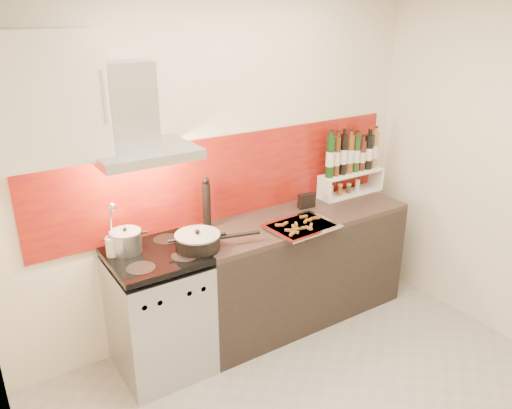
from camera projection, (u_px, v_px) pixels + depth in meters
back_wall at (223, 167)px, 3.72m from camera, size 3.40×0.02×2.60m
left_wall at (0, 344)px, 1.77m from camera, size 0.02×2.80×2.60m
backsplash at (230, 177)px, 3.77m from camera, size 3.00×0.02×0.64m
range_stove at (160, 313)px, 3.44m from camera, size 0.60×0.60×0.91m
counter at (298, 266)px, 4.05m from camera, size 1.80×0.60×0.90m
range_hood at (136, 124)px, 3.08m from camera, size 0.62×0.50×0.61m
upper_cabinet at (36, 98)px, 2.71m from camera, size 0.70×0.35×0.72m
stock_pot at (126, 242)px, 3.26m from camera, size 0.20×0.20×0.18m
saute_pan at (199, 241)px, 3.32m from camera, size 0.58×0.30×0.14m
utensil_jar at (112, 241)px, 3.19m from camera, size 0.08×0.12×0.39m
pepper_mill at (207, 204)px, 3.60m from camera, size 0.06×0.06×0.39m
step_shelf at (352, 163)px, 4.23m from camera, size 0.62×0.17×0.55m
caddy_box at (306, 201)px, 4.02m from camera, size 0.14×0.07×0.12m
baking_tray at (301, 226)px, 3.66m from camera, size 0.51×0.41×0.03m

